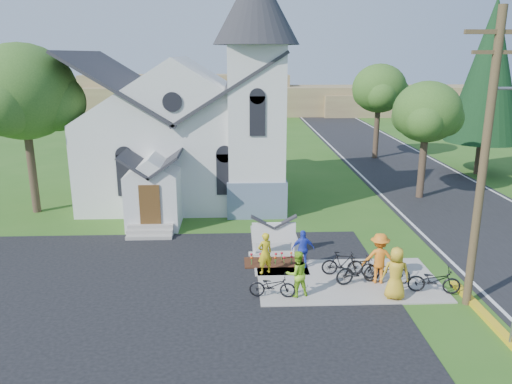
{
  "coord_description": "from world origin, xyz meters",
  "views": [
    {
      "loc": [
        -2.82,
        -17.16,
        8.56
      ],
      "look_at": [
        -1.9,
        5.0,
        2.39
      ],
      "focal_mm": 35.0,
      "sensor_mm": 36.0,
      "label": 1
    }
  ],
  "objects_px": {
    "cyclist_1": "(297,274)",
    "bike_1": "(359,270)",
    "utility_pole": "(487,154)",
    "cyclist_2": "(303,249)",
    "church_sign": "(274,233)",
    "cyclist_0": "(265,253)",
    "cyclist_4": "(396,273)",
    "bike_4": "(434,280)",
    "bike_3": "(343,263)",
    "bike_0": "(272,286)",
    "cyclist_3": "(379,258)",
    "bike_2": "(385,269)"
  },
  "relations": [
    {
      "from": "utility_pole",
      "to": "bike_3",
      "type": "distance_m",
      "value": 6.74
    },
    {
      "from": "church_sign",
      "to": "bike_2",
      "type": "bearing_deg",
      "value": -34.93
    },
    {
      "from": "cyclist_0",
      "to": "bike_3",
      "type": "xyz_separation_m",
      "value": [
        3.06,
        -0.31,
        -0.36
      ]
    },
    {
      "from": "bike_3",
      "to": "bike_4",
      "type": "height_order",
      "value": "bike_3"
    },
    {
      "from": "cyclist_1",
      "to": "cyclist_4",
      "type": "relative_size",
      "value": 0.89
    },
    {
      "from": "cyclist_0",
      "to": "bike_1",
      "type": "height_order",
      "value": "cyclist_0"
    },
    {
      "from": "bike_2",
      "to": "cyclist_3",
      "type": "height_order",
      "value": "cyclist_3"
    },
    {
      "from": "cyclist_0",
      "to": "bike_1",
      "type": "bearing_deg",
      "value": 138.79
    },
    {
      "from": "bike_3",
      "to": "cyclist_4",
      "type": "xyz_separation_m",
      "value": [
        1.47,
        -2.0,
        0.47
      ]
    },
    {
      "from": "utility_pole",
      "to": "bike_4",
      "type": "xyz_separation_m",
      "value": [
        -0.96,
        0.79,
        -4.86
      ]
    },
    {
      "from": "cyclist_2",
      "to": "church_sign",
      "type": "bearing_deg",
      "value": -51.65
    },
    {
      "from": "bike_1",
      "to": "bike_4",
      "type": "xyz_separation_m",
      "value": [
        2.59,
        -0.86,
        -0.07
      ]
    },
    {
      "from": "church_sign",
      "to": "cyclist_0",
      "type": "relative_size",
      "value": 1.28
    },
    {
      "from": "bike_4",
      "to": "cyclist_1",
      "type": "bearing_deg",
      "value": 101.62
    },
    {
      "from": "church_sign",
      "to": "bike_1",
      "type": "xyz_separation_m",
      "value": [
        3.02,
        -3.05,
        -0.42
      ]
    },
    {
      "from": "utility_pole",
      "to": "bike_1",
      "type": "relative_size",
      "value": 5.38
    },
    {
      "from": "church_sign",
      "to": "cyclist_3",
      "type": "relative_size",
      "value": 1.11
    },
    {
      "from": "church_sign",
      "to": "bike_4",
      "type": "height_order",
      "value": "church_sign"
    },
    {
      "from": "cyclist_4",
      "to": "bike_4",
      "type": "xyz_separation_m",
      "value": [
        1.57,
        0.36,
        -0.48
      ]
    },
    {
      "from": "bike_0",
      "to": "cyclist_1",
      "type": "bearing_deg",
      "value": -79.11
    },
    {
      "from": "bike_1",
      "to": "cyclist_2",
      "type": "relative_size",
      "value": 1.16
    },
    {
      "from": "bike_2",
      "to": "bike_3",
      "type": "bearing_deg",
      "value": 93.24
    },
    {
      "from": "bike_1",
      "to": "bike_2",
      "type": "bearing_deg",
      "value": -93.4
    },
    {
      "from": "bike_2",
      "to": "bike_3",
      "type": "height_order",
      "value": "bike_3"
    },
    {
      "from": "bike_2",
      "to": "bike_4",
      "type": "xyz_separation_m",
      "value": [
        1.5,
        -1.04,
        0.0
      ]
    },
    {
      "from": "cyclist_0",
      "to": "cyclist_1",
      "type": "bearing_deg",
      "value": 94.06
    },
    {
      "from": "cyclist_4",
      "to": "cyclist_2",
      "type": "bearing_deg",
      "value": -33.38
    },
    {
      "from": "cyclist_1",
      "to": "bike_1",
      "type": "xyz_separation_m",
      "value": [
        2.47,
        0.87,
        -0.3
      ]
    },
    {
      "from": "bike_1",
      "to": "bike_4",
      "type": "bearing_deg",
      "value": -121.27
    },
    {
      "from": "bike_3",
      "to": "bike_1",
      "type": "bearing_deg",
      "value": -144.95
    },
    {
      "from": "church_sign",
      "to": "bike_3",
      "type": "bearing_deg",
      "value": -41.49
    },
    {
      "from": "cyclist_1",
      "to": "bike_4",
      "type": "xyz_separation_m",
      "value": [
        5.06,
        0.01,
        -0.37
      ]
    },
    {
      "from": "cyclist_2",
      "to": "bike_3",
      "type": "xyz_separation_m",
      "value": [
        1.47,
        -0.82,
        -0.3
      ]
    },
    {
      "from": "bike_0",
      "to": "bike_3",
      "type": "xyz_separation_m",
      "value": [
        2.91,
        1.72,
        0.06
      ]
    },
    {
      "from": "bike_4",
      "to": "bike_2",
      "type": "bearing_deg",
      "value": 66.75
    },
    {
      "from": "bike_0",
      "to": "cyclist_3",
      "type": "height_order",
      "value": "cyclist_3"
    },
    {
      "from": "cyclist_1",
      "to": "bike_2",
      "type": "xyz_separation_m",
      "value": [
        3.56,
        1.05,
        -0.37
      ]
    },
    {
      "from": "bike_1",
      "to": "bike_2",
      "type": "distance_m",
      "value": 1.11
    },
    {
      "from": "bike_2",
      "to": "church_sign",
      "type": "bearing_deg",
      "value": 79.56
    },
    {
      "from": "bike_3",
      "to": "bike_4",
      "type": "xyz_separation_m",
      "value": [
        3.04,
        -1.64,
        -0.01
      ]
    },
    {
      "from": "utility_pole",
      "to": "cyclist_2",
      "type": "height_order",
      "value": "utility_pole"
    },
    {
      "from": "bike_1",
      "to": "bike_3",
      "type": "relative_size",
      "value": 1.12
    },
    {
      "from": "church_sign",
      "to": "bike_4",
      "type": "distance_m",
      "value": 6.85
    },
    {
      "from": "cyclist_2",
      "to": "cyclist_3",
      "type": "relative_size",
      "value": 0.81
    },
    {
      "from": "bike_3",
      "to": "cyclist_3",
      "type": "bearing_deg",
      "value": -113.77
    },
    {
      "from": "church_sign",
      "to": "bike_2",
      "type": "xyz_separation_m",
      "value": [
        4.1,
        -2.87,
        -0.49
      ]
    },
    {
      "from": "cyclist_1",
      "to": "cyclist_3",
      "type": "xyz_separation_m",
      "value": [
        3.26,
        0.97,
        0.13
      ]
    },
    {
      "from": "utility_pole",
      "to": "bike_2",
      "type": "bearing_deg",
      "value": 143.3
    },
    {
      "from": "cyclist_1",
      "to": "cyclist_0",
      "type": "bearing_deg",
      "value": -78.44
    },
    {
      "from": "church_sign",
      "to": "cyclist_4",
      "type": "xyz_separation_m",
      "value": [
        4.03,
        -4.27,
        -0.01
      ]
    }
  ]
}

